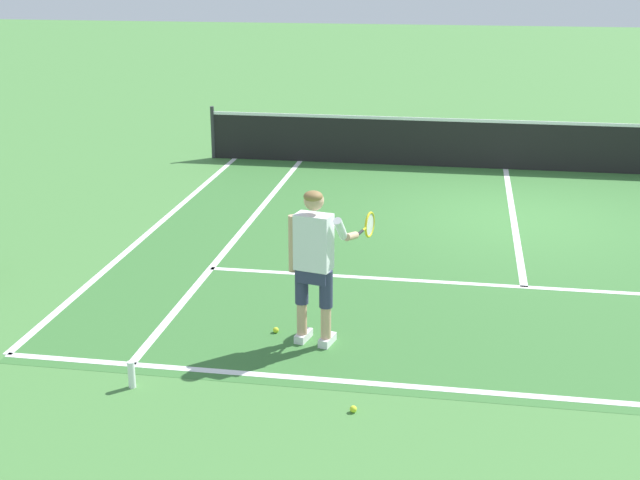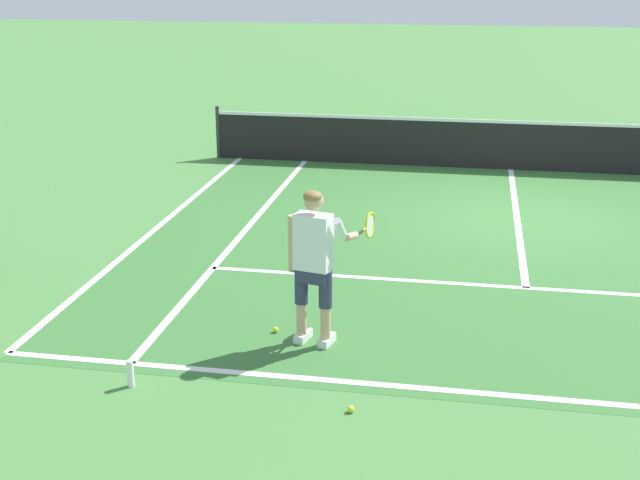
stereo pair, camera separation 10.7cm
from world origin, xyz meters
TOP-DOWN VIEW (x-y plane):
  - ground_plane at (0.00, 0.00)m, footprint 80.00×80.00m
  - court_inner_surface at (0.00, -1.30)m, footprint 10.98×9.69m
  - line_baseline at (0.00, -5.95)m, footprint 10.98×0.10m
  - line_service at (0.00, -3.06)m, footprint 8.23×0.10m
  - line_centre_service at (0.00, 0.14)m, footprint 0.10×6.40m
  - line_singles_left at (-4.12, -1.30)m, footprint 0.10×9.29m
  - line_doubles_left at (-5.49, -1.30)m, footprint 0.10×9.29m
  - tennis_net at (0.00, 3.34)m, footprint 11.96×0.08m
  - tennis_player at (-2.33, -5.10)m, footprint 0.83×1.06m
  - tennis_ball_near_feet at (-2.81, -4.93)m, footprint 0.07×0.07m
  - tennis_ball_by_baseline at (-1.73, -6.52)m, footprint 0.07×0.07m
  - water_bottle at (-3.92, -6.40)m, footprint 0.07×0.07m

SIDE VIEW (x-z plane):
  - ground_plane at x=0.00m, z-range 0.00..0.00m
  - court_inner_surface at x=0.00m, z-range 0.00..0.00m
  - line_baseline at x=0.00m, z-range 0.00..0.01m
  - line_service at x=0.00m, z-range 0.00..0.01m
  - line_centre_service at x=0.00m, z-range 0.00..0.01m
  - line_singles_left at x=-4.12m, z-range 0.00..0.01m
  - line_doubles_left at x=-5.49m, z-range 0.00..0.01m
  - tennis_ball_near_feet at x=-2.81m, z-range 0.00..0.07m
  - tennis_ball_by_baseline at x=-1.73m, z-range 0.00..0.07m
  - water_bottle at x=-3.92m, z-range 0.00..0.27m
  - tennis_net at x=0.00m, z-range -0.04..1.03m
  - tennis_player at x=-2.33m, z-range 0.13..1.85m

